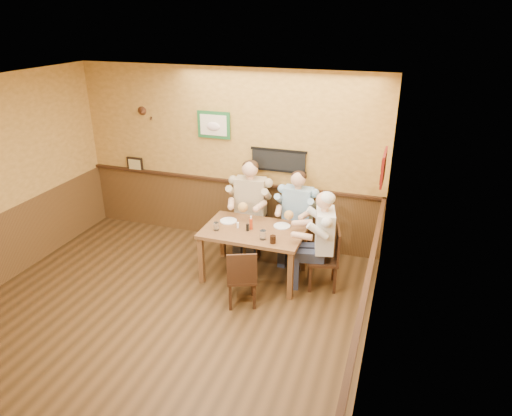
# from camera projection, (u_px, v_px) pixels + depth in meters

# --- Properties ---
(room) EXTENTS (5.02, 5.03, 2.81)m
(room) POSITION_uv_depth(u_px,v_px,m) (160.00, 192.00, 5.07)
(room) COLOR #362310
(room) RESTS_ON ground
(dining_table) EXTENTS (1.40, 0.90, 0.75)m
(dining_table) POSITION_uv_depth(u_px,v_px,m) (254.00, 235.00, 6.38)
(dining_table) COLOR brown
(dining_table) RESTS_ON ground
(chair_back_left) EXTENTS (0.48, 0.48, 0.95)m
(chair_back_left) POSITION_uv_depth(u_px,v_px,m) (251.00, 224.00, 7.15)
(chair_back_left) COLOR #382011
(chair_back_left) RESTS_ON ground
(chair_back_right) EXTENTS (0.43, 0.43, 0.88)m
(chair_back_right) POSITION_uv_depth(u_px,v_px,m) (297.00, 231.00, 7.00)
(chair_back_right) COLOR #382011
(chair_back_right) RESTS_ON ground
(chair_right_end) EXTENTS (0.49, 0.49, 0.89)m
(chair_right_end) POSITION_uv_depth(u_px,v_px,m) (323.00, 258.00, 6.22)
(chair_right_end) COLOR #382011
(chair_right_end) RESTS_ON ground
(chair_near_side) EXTENTS (0.49, 0.49, 0.82)m
(chair_near_side) POSITION_uv_depth(u_px,v_px,m) (242.00, 276.00, 5.87)
(chair_near_side) COLOR #382011
(chair_near_side) RESTS_ON ground
(diner_tan_shirt) EXTENTS (0.68, 0.68, 1.36)m
(diner_tan_shirt) POSITION_uv_depth(u_px,v_px,m) (251.00, 212.00, 7.07)
(diner_tan_shirt) COLOR tan
(diner_tan_shirt) RESTS_ON ground
(diner_blue_polo) EXTENTS (0.62, 0.62, 1.26)m
(diner_blue_polo) POSITION_uv_depth(u_px,v_px,m) (297.00, 219.00, 6.93)
(diner_blue_polo) COLOR #85AAC7
(diner_blue_polo) RESTS_ON ground
(diner_white_elder) EXTENTS (0.70, 0.70, 1.26)m
(diner_white_elder) POSITION_uv_depth(u_px,v_px,m) (324.00, 246.00, 6.15)
(diner_white_elder) COLOR silver
(diner_white_elder) RESTS_ON ground
(water_glass_left) EXTENTS (0.10, 0.10, 0.11)m
(water_glass_left) POSITION_uv_depth(u_px,v_px,m) (216.00, 226.00, 6.30)
(water_glass_left) COLOR silver
(water_glass_left) RESTS_ON dining_table
(water_glass_mid) EXTENTS (0.11, 0.11, 0.13)m
(water_glass_mid) POSITION_uv_depth(u_px,v_px,m) (263.00, 235.00, 6.04)
(water_glass_mid) COLOR white
(water_glass_mid) RESTS_ON dining_table
(cola_tumbler) EXTENTS (0.09, 0.09, 0.10)m
(cola_tumbler) POSITION_uv_depth(u_px,v_px,m) (273.00, 239.00, 5.95)
(cola_tumbler) COLOR black
(cola_tumbler) RESTS_ON dining_table
(hot_sauce_bottle) EXTENTS (0.06, 0.06, 0.18)m
(hot_sauce_bottle) POSITION_uv_depth(u_px,v_px,m) (251.00, 223.00, 6.31)
(hot_sauce_bottle) COLOR #B53613
(hot_sauce_bottle) RESTS_ON dining_table
(salt_shaker) EXTENTS (0.03, 0.03, 0.08)m
(salt_shaker) POSITION_uv_depth(u_px,v_px,m) (238.00, 225.00, 6.37)
(salt_shaker) COLOR white
(salt_shaker) RESTS_ON dining_table
(pepper_shaker) EXTENTS (0.04, 0.04, 0.10)m
(pepper_shaker) POSITION_uv_depth(u_px,v_px,m) (248.00, 227.00, 6.28)
(pepper_shaker) COLOR black
(pepper_shaker) RESTS_ON dining_table
(plate_far_left) EXTENTS (0.26, 0.26, 0.02)m
(plate_far_left) POSITION_uv_depth(u_px,v_px,m) (229.00, 221.00, 6.58)
(plate_far_left) COLOR white
(plate_far_left) RESTS_ON dining_table
(plate_far_right) EXTENTS (0.29, 0.29, 0.02)m
(plate_far_right) POSITION_uv_depth(u_px,v_px,m) (282.00, 226.00, 6.43)
(plate_far_right) COLOR silver
(plate_far_right) RESTS_ON dining_table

